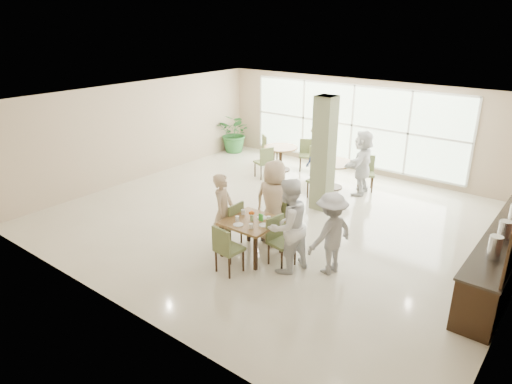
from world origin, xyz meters
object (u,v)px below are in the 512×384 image
Objects in this scene: teen_right at (288,226)px; teen_standing at (331,233)px; main_table at (252,225)px; teen_left at (223,212)px; adult_a at (318,170)px; adult_b at (362,162)px; round_table_left at (281,153)px; adult_standing at (319,141)px; buffet_counter at (507,248)px; round_table_right at (333,168)px; teen_far at (274,201)px; potted_plant at (235,133)px.

teen_standing is at bearing 136.48° from teen_right.
main_table is 0.63× the size of teen_left.
adult_b is (0.77, 0.97, 0.11)m from adult_a.
teen_right reaches higher than adult_b.
teen_right is at bearing -52.57° from adult_a.
adult_a reaches higher than main_table.
teen_left is at bearing -67.60° from round_table_left.
adult_standing is at bearing 135.30° from adult_a.
adult_a is at bearing 165.28° from buffet_counter.
teen_left is (-0.01, -4.53, 0.22)m from round_table_right.
round_table_right is at bearing 98.24° from main_table.
teen_far is (0.61, 0.91, 0.09)m from teen_left.
teen_far reaches higher than adult_b.
buffet_counter is (4.80, -2.14, -0.03)m from round_table_right.
potted_plant is at bearing 164.09° from round_table_left.
teen_far is at bearing -42.87° from potted_plant.
adult_standing is at bearing 1.44° from potted_plant.
teen_standing is (-2.61, -1.89, 0.24)m from buffet_counter.
adult_standing is (0.90, 0.78, 0.36)m from round_table_left.
teen_standing is at bearing 9.58° from adult_b.
main_table is 0.58× the size of adult_b.
round_table_left is 2.90m from adult_b.
teen_right reaches higher than main_table.
potted_plant is 0.89× the size of adult_a.
round_table_left is at bearing -121.70° from teen_standing.
teen_far reaches higher than potted_plant.
buffet_counter reaches higher than potted_plant.
round_table_right is 4.60m from potted_plant.
buffet_counter reaches higher than teen_standing.
adult_standing reaches higher than teen_left.
buffet_counter is at bearing -20.34° from round_table_left.
adult_standing is at bearing -132.77° from teen_standing.
main_table is 0.64× the size of teen_standing.
round_table_right is at bearing -90.04° from teen_far.
potted_plant reaches higher than round_table_right.
potted_plant is at bearing 18.81° from teen_left.
teen_standing is at bearing -144.08° from buffet_counter.
adult_a is 0.88× the size of adult_b.
teen_left is 1.02× the size of teen_standing.
adult_a is (-0.54, 2.72, -0.13)m from teen_far.
potted_plant is at bearing -109.48° from adult_b.
potted_plant is (-5.11, 5.50, 0.02)m from main_table.
main_table is 1.60m from teen_standing.
round_table_right is at bearing -19.77° from teen_left.
adult_a is at bearing -86.23° from round_table_right.
round_table_right is 0.65× the size of teen_far.
round_table_right is 0.24× the size of buffet_counter.
round_table_right is 0.91m from adult_a.
adult_standing is at bearing -8.41° from teen_left.
buffet_counter is at bearing -19.20° from potted_plant.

